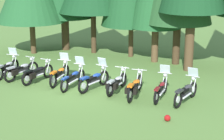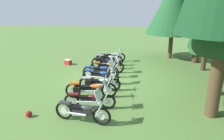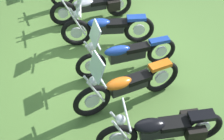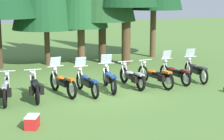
{
  "view_description": "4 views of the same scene",
  "coord_description": "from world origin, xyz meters",
  "px_view_note": "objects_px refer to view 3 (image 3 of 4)",
  "views": [
    {
      "loc": [
        7.59,
        -14.69,
        5.53
      ],
      "look_at": [
        1.12,
        0.41,
        0.89
      ],
      "focal_mm": 59.97,
      "sensor_mm": 36.0,
      "label": 1
    },
    {
      "loc": [
        11.33,
        1.66,
        4.05
      ],
      "look_at": [
        0.12,
        0.62,
        0.71
      ],
      "focal_mm": 32.96,
      "sensor_mm": 36.0,
      "label": 2
    },
    {
      "loc": [
        -5.34,
        1.65,
        4.79
      ],
      "look_at": [
        -1.11,
        0.34,
        0.57
      ],
      "focal_mm": 50.0,
      "sensor_mm": 36.0,
      "label": 3
    },
    {
      "loc": [
        -5.69,
        -13.18,
        3.7
      ],
      "look_at": [
        0.6,
        0.18,
        0.78
      ],
      "focal_mm": 59.48,
      "sensor_mm": 36.0,
      "label": 4
    }
  ],
  "objects_px": {
    "motorcycle_2": "(163,129)",
    "motorcycle_6": "(93,6)",
    "motorcycle_3": "(127,85)",
    "motorcycle_4": "(125,54)",
    "motorcycle_5": "(107,27)"
  },
  "relations": [
    {
      "from": "motorcycle_2",
      "to": "motorcycle_6",
      "type": "xyz_separation_m",
      "value": [
        4.12,
        0.15,
        -0.02
      ]
    },
    {
      "from": "motorcycle_4",
      "to": "motorcycle_5",
      "type": "bearing_deg",
      "value": -83.76
    },
    {
      "from": "motorcycle_2",
      "to": "motorcycle_4",
      "type": "xyz_separation_m",
      "value": [
        2.01,
        -0.01,
        0.01
      ]
    },
    {
      "from": "motorcycle_2",
      "to": "motorcycle_5",
      "type": "relative_size",
      "value": 1.01
    },
    {
      "from": "motorcycle_3",
      "to": "motorcycle_6",
      "type": "xyz_separation_m",
      "value": [
        3.0,
        -0.11,
        -0.05
      ]
    },
    {
      "from": "motorcycle_2",
      "to": "motorcycle_3",
      "type": "distance_m",
      "value": 1.15
    },
    {
      "from": "motorcycle_2",
      "to": "motorcycle_6",
      "type": "height_order",
      "value": "motorcycle_2"
    },
    {
      "from": "motorcycle_3",
      "to": "motorcycle_4",
      "type": "xyz_separation_m",
      "value": [
        0.89,
        -0.27,
        -0.02
      ]
    },
    {
      "from": "motorcycle_2",
      "to": "motorcycle_5",
      "type": "xyz_separation_m",
      "value": [
        3.04,
        0.1,
        0.02
      ]
    },
    {
      "from": "motorcycle_5",
      "to": "motorcycle_6",
      "type": "bearing_deg",
      "value": -74.82
    },
    {
      "from": "motorcycle_2",
      "to": "motorcycle_6",
      "type": "bearing_deg",
      "value": -79.89
    },
    {
      "from": "motorcycle_4",
      "to": "motorcycle_5",
      "type": "distance_m",
      "value": 1.03
    },
    {
      "from": "motorcycle_6",
      "to": "motorcycle_2",
      "type": "bearing_deg",
      "value": 92.6
    },
    {
      "from": "motorcycle_3",
      "to": "motorcycle_6",
      "type": "relative_size",
      "value": 1.03
    },
    {
      "from": "motorcycle_4",
      "to": "motorcycle_6",
      "type": "height_order",
      "value": "motorcycle_4"
    }
  ]
}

